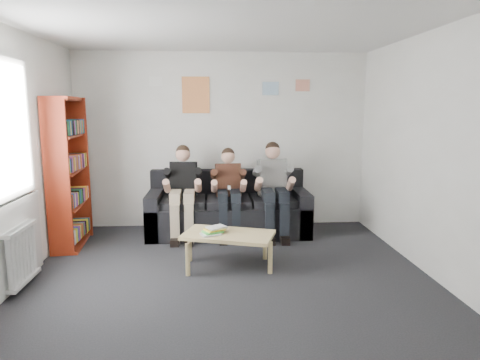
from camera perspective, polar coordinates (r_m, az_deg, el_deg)
The scene contains 14 objects.
room_shell at distance 4.23m, azimuth -1.50°, elevation 2.72°, with size 5.00×5.00×5.00m.
sofa at distance 6.44m, azimuth -1.58°, elevation -4.14°, with size 2.35×0.96×0.91m.
bookshelf at distance 6.14m, azimuth -21.85°, elevation 0.88°, with size 0.30×0.90×2.00m.
coffee_table at distance 5.04m, azimuth -1.56°, elevation -7.64°, with size 1.03×0.57×0.41m.
game_cases at distance 5.01m, azimuth -3.55°, elevation -6.76°, with size 0.29×0.26×0.07m.
person_left at distance 6.17m, azimuth -7.62°, elevation -1.55°, with size 0.39×0.82×1.33m.
person_middle at distance 6.17m, azimuth -1.52°, elevation -1.64°, with size 0.36×0.78×1.28m.
person_right at distance 6.22m, azimuth 4.54°, elevation -1.27°, with size 0.40×0.87×1.37m.
radiator at distance 5.05m, azimuth -27.05°, elevation -8.84°, with size 0.10×0.64×0.60m.
window at distance 4.92m, azimuth -28.44°, elevation -1.25°, with size 0.05×1.30×2.36m.
poster_large at distance 6.69m, azimuth -5.91°, elevation 11.21°, with size 0.42×0.01×0.55m, color gold.
poster_blue at distance 6.75m, azimuth 4.09°, elevation 12.07°, with size 0.25×0.01×0.20m, color #3A8DC7.
poster_pink at distance 6.84m, azimuth 8.35°, elevation 12.38°, with size 0.22×0.01×0.18m, color #C53D91.
poster_sign at distance 6.75m, azimuth -11.17°, elevation 12.77°, with size 0.20×0.01×0.14m, color white.
Camera 1 is at (-0.17, -4.19, 1.86)m, focal length 32.00 mm.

